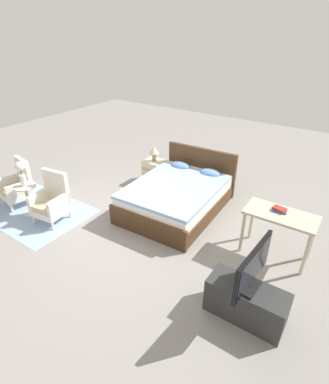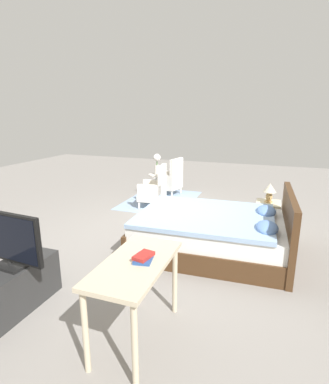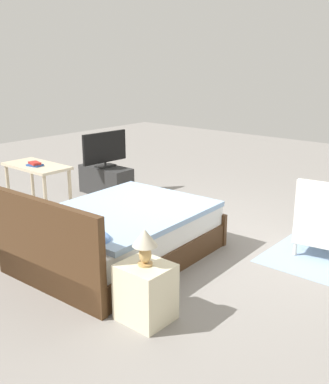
{
  "view_description": "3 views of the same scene",
  "coord_description": "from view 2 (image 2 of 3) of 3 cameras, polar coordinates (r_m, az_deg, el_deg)",
  "views": [
    {
      "loc": [
        2.82,
        -3.42,
        3.18
      ],
      "look_at": [
        0.34,
        0.21,
        0.76
      ],
      "focal_mm": 28.0,
      "sensor_mm": 36.0,
      "label": 1
    },
    {
      "loc": [
        4.25,
        1.65,
        2.0
      ],
      "look_at": [
        -0.02,
        0.1,
        0.79
      ],
      "focal_mm": 28.0,
      "sensor_mm": 36.0,
      "label": 2
    },
    {
      "loc": [
        -3.34,
        4.24,
        2.22
      ],
      "look_at": [
        0.11,
        0.16,
        0.64
      ],
      "focal_mm": 42.0,
      "sensor_mm": 36.0,
      "label": 3
    }
  ],
  "objects": [
    {
      "name": "ground_plane",
      "position": [
        4.98,
        -1.2,
        -8.81
      ],
      "size": [
        16.0,
        16.0,
        0.0
      ],
      "primitive_type": "plane",
      "color": "gray"
    },
    {
      "name": "floor_rug",
      "position": [
        7.06,
        -0.72,
        -1.51
      ],
      "size": [
        2.1,
        1.5,
        0.01
      ],
      "color": "#8EA8C6",
      "rests_on": "ground_plane"
    },
    {
      "name": "bed",
      "position": [
        4.48,
        9.42,
        -7.64
      ],
      "size": [
        1.66,
        2.22,
        0.96
      ],
      "color": "#472D19",
      "rests_on": "ground_plane"
    },
    {
      "name": "armchair_by_window_left",
      "position": [
        7.43,
        1.12,
        2.33
      ],
      "size": [
        0.63,
        0.63,
        0.92
      ],
      "color": "white",
      "rests_on": "floor_rug"
    },
    {
      "name": "armchair_by_window_right",
      "position": [
        6.47,
        -1.9,
        0.41
      ],
      "size": [
        0.61,
        0.61,
        0.92
      ],
      "color": "white",
      "rests_on": "floor_rug"
    },
    {
      "name": "side_table",
      "position": [
        7.0,
        -1.42,
        1.54
      ],
      "size": [
        0.4,
        0.4,
        0.61
      ],
      "color": "beige",
      "rests_on": "ground_plane"
    },
    {
      "name": "flower_vase",
      "position": [
        6.9,
        -1.44,
        5.76
      ],
      "size": [
        0.17,
        0.17,
        0.48
      ],
      "color": "silver",
      "rests_on": "side_table"
    },
    {
      "name": "nightstand",
      "position": [
        5.47,
        18.96,
        -4.48
      ],
      "size": [
        0.44,
        0.41,
        0.53
      ],
      "color": "beige",
      "rests_on": "ground_plane"
    },
    {
      "name": "table_lamp",
      "position": [
        5.33,
        19.39,
        0.37
      ],
      "size": [
        0.22,
        0.22,
        0.33
      ],
      "color": "tan",
      "rests_on": "nightstand"
    },
    {
      "name": "tv_stand",
      "position": [
        3.61,
        -26.73,
        -16.01
      ],
      "size": [
        0.96,
        0.4,
        0.48
      ],
      "color": "#2D2D2D",
      "rests_on": "ground_plane"
    },
    {
      "name": "tv_flatscreen",
      "position": [
        3.38,
        -27.85,
        -7.94
      ],
      "size": [
        0.22,
        0.88,
        0.59
      ],
      "color": "black",
      "rests_on": "tv_stand"
    },
    {
      "name": "vanity_desk",
      "position": [
        2.7,
        -5.58,
        -15.23
      ],
      "size": [
        1.04,
        0.52,
        0.77
      ],
      "color": "beige",
      "rests_on": "ground_plane"
    },
    {
      "name": "book_stack",
      "position": [
        2.65,
        -3.99,
        -12.3
      ],
      "size": [
        0.23,
        0.18,
        0.06
      ],
      "color": "#284C8E",
      "rests_on": "vanity_desk"
    }
  ]
}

